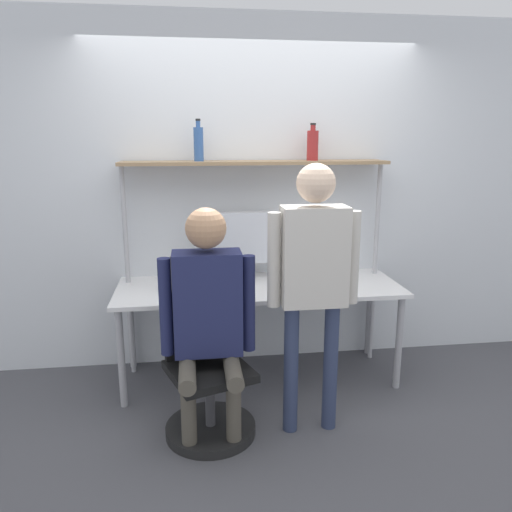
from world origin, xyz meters
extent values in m
plane|color=#4C4C51|center=(0.00, 0.00, 0.00)|extent=(12.00, 12.00, 0.00)
cube|color=silver|center=(0.00, 0.78, 1.35)|extent=(8.00, 0.06, 2.70)
cube|color=white|center=(0.00, 0.39, 0.72)|extent=(2.08, 0.73, 0.03)
cylinder|color=#A5A5AA|center=(-0.98, 0.08, 0.35)|extent=(0.05, 0.05, 0.70)
cylinder|color=#A5A5AA|center=(0.98, 0.08, 0.35)|extent=(0.05, 0.05, 0.70)
cylinder|color=#A5A5AA|center=(-0.98, 0.69, 0.35)|extent=(0.05, 0.05, 0.70)
cylinder|color=#A5A5AA|center=(0.98, 0.69, 0.35)|extent=(0.05, 0.05, 0.70)
cube|color=#997A56|center=(0.00, 0.60, 1.62)|extent=(1.98, 0.29, 0.02)
cylinder|color=#B2B2B7|center=(-0.97, 0.60, 0.82)|extent=(0.04, 0.04, 1.63)
cylinder|color=#B2B2B7|center=(0.97, 0.60, 0.82)|extent=(0.04, 0.04, 1.63)
cylinder|color=#B7B7BC|center=(-0.13, 0.57, 0.74)|extent=(0.20, 0.20, 0.01)
cylinder|color=#B7B7BC|center=(-0.13, 0.57, 0.80)|extent=(0.06, 0.06, 0.11)
cube|color=#B7B7BC|center=(-0.13, 0.58, 1.05)|extent=(0.53, 0.01, 0.41)
cube|color=silver|center=(-0.13, 0.57, 1.05)|extent=(0.51, 0.02, 0.39)
cube|color=#333338|center=(-0.47, 0.19, 0.74)|extent=(0.35, 0.25, 0.01)
cube|color=black|center=(-0.47, 0.17, 0.75)|extent=(0.30, 0.14, 0.00)
cube|color=#333338|center=(-0.47, 0.30, 0.87)|extent=(0.35, 0.03, 0.25)
cube|color=#194C8C|center=(-0.47, 0.29, 0.87)|extent=(0.31, 0.02, 0.22)
cube|color=black|center=(-0.21, 0.19, 0.74)|extent=(0.07, 0.15, 0.01)
cube|color=black|center=(-0.21, 0.19, 0.74)|extent=(0.06, 0.13, 0.00)
cylinder|color=black|center=(-0.40, -0.33, 0.03)|extent=(0.56, 0.56, 0.06)
cylinder|color=#4C4C51|center=(-0.40, -0.33, 0.23)|extent=(0.06, 0.06, 0.34)
cube|color=black|center=(-0.40, -0.33, 0.42)|extent=(0.59, 0.59, 0.05)
cube|color=black|center=(-0.48, -0.13, 0.67)|extent=(0.40, 0.18, 0.45)
cylinder|color=#4C473D|center=(-0.54, -0.50, 0.22)|extent=(0.09, 0.09, 0.45)
cylinder|color=#4C473D|center=(-0.27, -0.50, 0.22)|extent=(0.09, 0.09, 0.45)
cylinder|color=#4C473D|center=(-0.54, -0.47, 0.49)|extent=(0.10, 0.38, 0.10)
cylinder|color=#4C473D|center=(-0.27, -0.47, 0.49)|extent=(0.10, 0.38, 0.10)
cube|color=#1E234C|center=(-0.40, -0.30, 0.85)|extent=(0.40, 0.20, 0.62)
cylinder|color=#1E234C|center=(-0.65, -0.30, 0.83)|extent=(0.08, 0.08, 0.59)
cylinder|color=#1E234C|center=(-0.16, -0.30, 0.83)|extent=(0.08, 0.08, 0.59)
sphere|color=tan|center=(-0.40, -0.30, 1.30)|extent=(0.24, 0.24, 0.24)
cylinder|color=#2D3856|center=(0.10, -0.35, 0.42)|extent=(0.09, 0.09, 0.83)
cylinder|color=#2D3856|center=(0.35, -0.35, 0.42)|extent=(0.09, 0.09, 0.83)
cube|color=beige|center=(0.22, -0.35, 1.13)|extent=(0.39, 0.20, 0.59)
cylinder|color=beige|center=(-0.02, -0.35, 1.11)|extent=(0.08, 0.08, 0.56)
cylinder|color=beige|center=(0.46, -0.35, 1.11)|extent=(0.08, 0.08, 0.56)
sphere|color=beige|center=(0.22, -0.35, 1.55)|extent=(0.23, 0.23, 0.23)
cylinder|color=maroon|center=(0.43, 0.60, 1.74)|extent=(0.09, 0.09, 0.22)
cylinder|color=maroon|center=(0.43, 0.60, 1.87)|extent=(0.04, 0.04, 0.04)
cylinder|color=black|center=(0.43, 0.60, 1.90)|extent=(0.04, 0.04, 0.01)
cylinder|color=#335999|center=(-0.41, 0.60, 1.75)|extent=(0.07, 0.07, 0.24)
cylinder|color=#335999|center=(-0.41, 0.60, 1.89)|extent=(0.03, 0.03, 0.04)
cylinder|color=black|center=(-0.41, 0.60, 1.92)|extent=(0.04, 0.04, 0.01)
camera|label=1|loc=(-0.49, -3.12, 1.81)|focal=35.00mm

